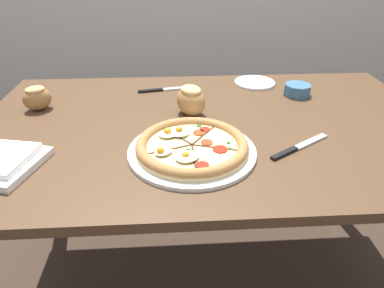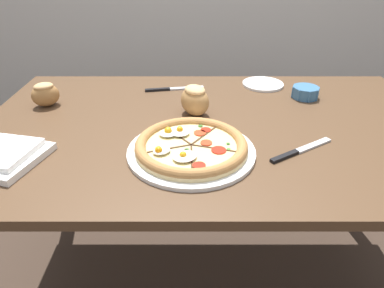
{
  "view_description": "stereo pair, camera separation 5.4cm",
  "coord_description": "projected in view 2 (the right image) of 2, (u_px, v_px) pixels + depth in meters",
  "views": [
    {
      "loc": [
        -0.13,
        -1.03,
        1.28
      ],
      "look_at": [
        -0.08,
        -0.19,
        0.79
      ],
      "focal_mm": 32.0,
      "sensor_mm": 36.0,
      "label": 1
    },
    {
      "loc": [
        -0.07,
        -1.03,
        1.28
      ],
      "look_at": [
        -0.08,
        -0.19,
        0.79
      ],
      "focal_mm": 32.0,
      "sensor_mm": 36.0,
      "label": 2
    }
  ],
  "objects": [
    {
      "name": "ground_plane",
      "position": [
        209.0,
        274.0,
        1.54
      ],
      "size": [
        12.0,
        12.0,
        0.0
      ],
      "primitive_type": "plane",
      "color": "#3D2D23"
    },
    {
      "name": "dining_table",
      "position": [
        214.0,
        145.0,
        1.2
      ],
      "size": [
        1.58,
        0.95,
        0.76
      ],
      "color": "#513823",
      "rests_on": "ground_plane"
    },
    {
      "name": "pizza",
      "position": [
        192.0,
        147.0,
        0.98
      ],
      "size": [
        0.37,
        0.37,
        0.05
      ],
      "color": "white",
      "rests_on": "dining_table"
    },
    {
      "name": "ramekin_bowl",
      "position": [
        306.0,
        92.0,
        1.34
      ],
      "size": [
        0.11,
        0.11,
        0.04
      ],
      "color": "teal",
      "rests_on": "dining_table"
    },
    {
      "name": "napkin_folded",
      "position": [
        0.0,
        154.0,
        0.95
      ],
      "size": [
        0.28,
        0.26,
        0.04
      ],
      "rotation": [
        0.0,
        0.0,
        -0.3
      ],
      "color": "white",
      "rests_on": "dining_table"
    },
    {
      "name": "bread_piece_near",
      "position": [
        196.0,
        100.0,
        1.19
      ],
      "size": [
        0.14,
        0.15,
        0.11
      ],
      "rotation": [
        0.0,
        0.0,
        2.15
      ],
      "color": "#B27F47",
      "rests_on": "dining_table"
    },
    {
      "name": "bread_piece_far",
      "position": [
        46.0,
        94.0,
        1.26
      ],
      "size": [
        0.12,
        0.11,
        0.09
      ],
      "rotation": [
        0.0,
        0.0,
        0.49
      ],
      "color": "#A3703D",
      "rests_on": "dining_table"
    },
    {
      "name": "knife_main",
      "position": [
        302.0,
        150.0,
        1.0
      ],
      "size": [
        0.21,
        0.14,
        0.01
      ],
      "rotation": [
        0.0,
        0.0,
        0.56
      ],
      "color": "silver",
      "rests_on": "dining_table"
    },
    {
      "name": "knife_spare",
      "position": [
        175.0,
        89.0,
        1.42
      ],
      "size": [
        0.24,
        0.06,
        0.01
      ],
      "rotation": [
        0.0,
        0.0,
        0.18
      ],
      "color": "silver",
      "rests_on": "dining_table"
    },
    {
      "name": "side_saucer",
      "position": [
        264.0,
        84.0,
        1.46
      ],
      "size": [
        0.17,
        0.17,
        0.01
      ],
      "color": "white",
      "rests_on": "dining_table"
    }
  ]
}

